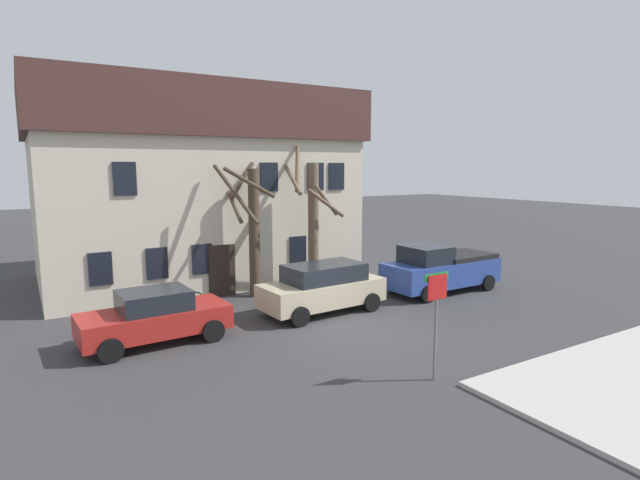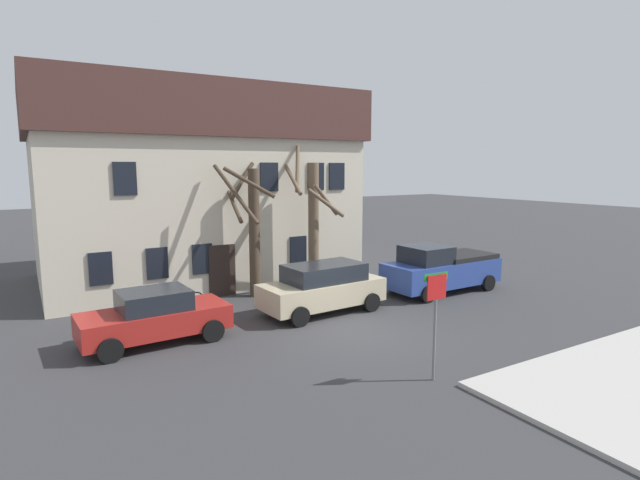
% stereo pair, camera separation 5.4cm
% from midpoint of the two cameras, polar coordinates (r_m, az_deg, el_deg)
% --- Properties ---
extents(ground_plane, '(120.00, 120.00, 0.00)m').
position_cam_midpoint_polar(ground_plane, '(16.17, 4.16, -10.50)').
color(ground_plane, '#38383A').
extents(building_main, '(13.93, 9.07, 8.66)m').
position_cam_midpoint_polar(building_main, '(24.47, -14.08, 6.21)').
color(building_main, beige).
rests_on(building_main, ground_plane).
extents(tree_bare_near, '(1.90, 2.38, 5.42)m').
position_cam_midpoint_polar(tree_bare_near, '(20.03, -7.70, 1.57)').
color(tree_bare_near, '#4C3D2D').
rests_on(tree_bare_near, ground_plane).
extents(tree_bare_mid, '(2.14, 2.14, 6.14)m').
position_cam_midpoint_polar(tree_bare_mid, '(21.02, -0.74, 2.21)').
color(tree_bare_mid, brown).
rests_on(tree_bare_mid, ground_plane).
extents(car_red_sedan, '(4.36, 2.17, 1.61)m').
position_cam_midpoint_polar(car_red_sedan, '(15.80, -18.27, -8.29)').
color(car_red_sedan, '#AD231E').
rests_on(car_red_sedan, ground_plane).
extents(car_beige_wagon, '(4.64, 2.30, 1.77)m').
position_cam_midpoint_polar(car_beige_wagon, '(18.04, 0.39, -5.43)').
color(car_beige_wagon, '#C6B793').
rests_on(car_beige_wagon, ground_plane).
extents(pickup_truck_blue, '(5.25, 2.31, 2.02)m').
position_cam_midpoint_polar(pickup_truck_blue, '(21.60, 13.71, -3.22)').
color(pickup_truck_blue, '#2D4799').
rests_on(pickup_truck_blue, ground_plane).
extents(street_sign_pole, '(0.76, 0.07, 2.70)m').
position_cam_midpoint_polar(street_sign_pole, '(12.47, 13.20, -7.34)').
color(street_sign_pole, slate).
rests_on(street_sign_pole, ground_plane).
extents(bicycle_leaning, '(1.72, 0.40, 1.03)m').
position_cam_midpoint_polar(bicycle_leaning, '(18.67, -15.35, -7.02)').
color(bicycle_leaning, black).
rests_on(bicycle_leaning, ground_plane).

